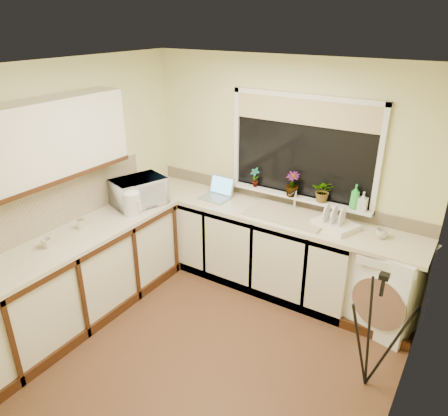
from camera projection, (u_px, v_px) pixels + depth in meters
floor at (207, 346)px, 3.96m from camera, size 3.20×3.20×0.00m
ceiling at (201, 69)px, 2.96m from camera, size 3.20×3.20×0.00m
wall_back at (284, 174)px, 4.62m from camera, size 3.20×0.00×3.20m
wall_front at (46, 334)px, 2.31m from camera, size 3.20×0.00×3.20m
wall_left at (72, 188)px, 4.24m from camera, size 0.00×3.00×3.00m
wall_right at (414, 289)px, 2.68m from camera, size 0.00×3.00×3.00m
base_cabinet_back at (242, 243)px, 4.87m from camera, size 2.55×0.60×0.86m
base_cabinet_left at (79, 280)px, 4.19m from camera, size 0.54×2.40×0.86m
worktop_back at (270, 213)px, 4.53m from camera, size 3.20×0.60×0.04m
worktop_left at (73, 239)px, 4.01m from camera, size 0.60×2.40×0.04m
upper_cabinet at (31, 145)px, 3.58m from camera, size 0.28×1.90×0.70m
splashback_left at (48, 208)px, 4.05m from camera, size 0.02×2.40×0.45m
splashback_back at (282, 197)px, 4.71m from camera, size 3.20×0.02×0.14m
window_glass at (303, 148)px, 4.37m from camera, size 1.50×0.02×1.00m
window_blind at (305, 112)px, 4.20m from camera, size 1.50×0.02×0.25m
windowsill at (297, 197)px, 4.54m from camera, size 1.60×0.14×0.03m
sink at (287, 215)px, 4.42m from camera, size 0.82×0.46×0.03m
faucet at (295, 199)px, 4.51m from camera, size 0.03×0.03×0.24m
washing_machine at (387, 285)px, 4.09m from camera, size 0.74×0.72×0.87m
laptop at (218, 192)px, 4.85m from camera, size 0.33×0.31×0.23m
kettle at (132, 204)px, 4.41m from camera, size 0.18×0.18×0.24m
dish_rack at (335, 225)px, 4.17m from camera, size 0.47×0.41×0.06m
tripod at (374, 332)px, 3.34m from camera, size 0.55×0.55×1.07m
steel_jar at (81, 224)px, 4.14m from camera, size 0.07×0.07×0.10m
microwave at (139, 192)px, 4.63m from camera, size 0.52×0.63×0.30m
plant_a at (255, 177)px, 4.73m from camera, size 0.13×0.10×0.22m
plant_c at (292, 184)px, 4.48m from camera, size 0.16×0.16×0.26m
plant_d at (323, 191)px, 4.33m from camera, size 0.24×0.22×0.24m
soap_bottle_green at (355, 197)px, 4.18m from camera, size 0.11×0.11×0.25m
soap_bottle_clear at (363, 201)px, 4.15m from camera, size 0.09×0.09×0.19m
cup_back at (381, 234)px, 3.97m from camera, size 0.15×0.15×0.09m
cup_left at (46, 243)px, 3.80m from camera, size 0.12×0.12×0.09m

